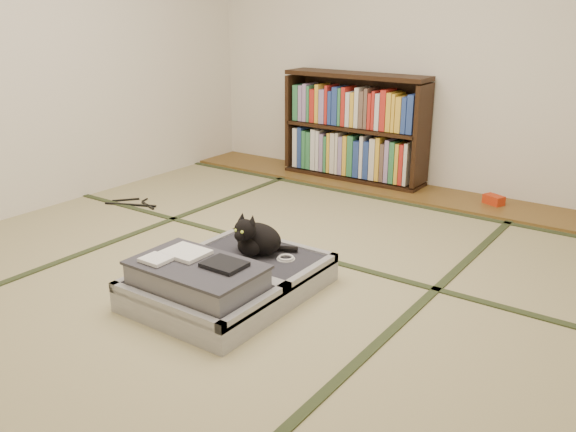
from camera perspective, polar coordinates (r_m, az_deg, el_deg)
The scene contains 10 objects.
floor at distance 3.56m, azimuth -3.92°, elevation -5.16°, with size 4.50×4.50×0.00m, color tan.
wood_strip at distance 5.17m, azimuth 10.16°, elevation 2.48°, with size 4.00×0.50×0.02m, color brown.
red_item at distance 4.92m, azimuth 18.69°, elevation 1.45°, with size 0.15×0.09×0.07m, color red.
room_shell at distance 3.25m, azimuth -4.53°, elevation 19.05°, with size 4.50×4.50×4.50m.
tatami_borders at distance 3.93m, azimuth 0.62°, elevation -2.69°, with size 4.00×4.50×0.01m.
bookcase at distance 5.33m, azimuth 6.25°, elevation 8.06°, with size 1.27×0.29×0.92m.
suitcase at distance 3.22m, azimuth -5.97°, elevation -5.99°, with size 0.74×0.99×0.29m.
cat at distance 3.38m, azimuth -3.05°, elevation -2.10°, with size 0.33×0.33×0.27m.
cable_coil at distance 3.34m, azimuth -0.21°, elevation -3.98°, with size 0.10×0.10×0.02m.
hanger at distance 4.87m, azimuth -14.23°, elevation 1.14°, with size 0.42×0.28×0.01m.
Camera 1 is at (2.07, -2.51, 1.46)m, focal length 38.00 mm.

